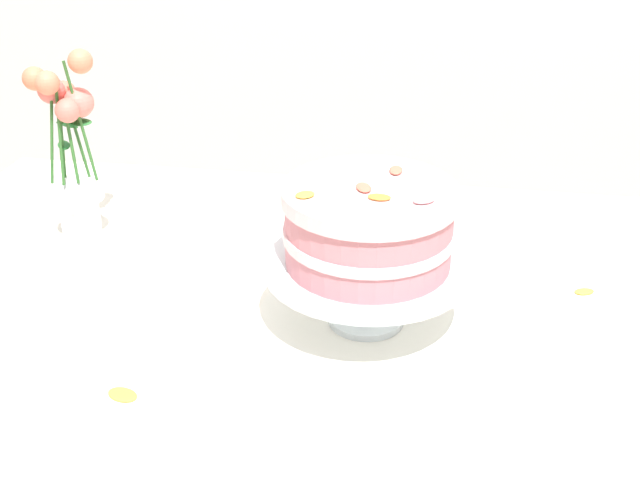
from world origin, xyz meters
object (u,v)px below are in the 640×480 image
layer_cake (369,225)px  cake_stand (367,272)px  dining_table (289,363)px  flower_vase (72,156)px

layer_cake → cake_stand: bearing=130.1°
dining_table → cake_stand: cake_stand is taller
layer_cake → flower_vase: flower_vase is taller
dining_table → cake_stand: (0.12, -0.00, 0.17)m
dining_table → cake_stand: bearing=-1.9°
dining_table → layer_cake: 0.27m
dining_table → flower_vase: size_ratio=4.28×
cake_stand → flower_vase: (-0.53, 0.20, 0.06)m
cake_stand → layer_cake: 0.07m
dining_table → flower_vase: bearing=154.1°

